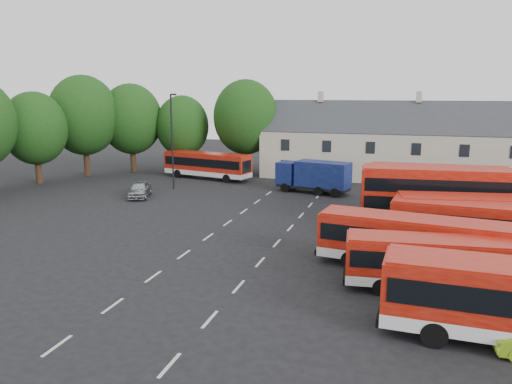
{
  "coord_description": "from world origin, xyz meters",
  "views": [
    {
      "loc": [
        13.05,
        -29.33,
        10.08
      ],
      "look_at": [
        1.74,
        7.87,
        2.2
      ],
      "focal_mm": 35.0,
      "sensor_mm": 36.0,
      "label": 1
    }
  ],
  "objects_px": {
    "silver_car": "(140,189)",
    "lamppost": "(172,139)",
    "box_truck": "(314,175)",
    "bus_dd_south": "(439,195)"
  },
  "relations": [
    {
      "from": "box_truck",
      "to": "lamppost",
      "type": "height_order",
      "value": "lamppost"
    },
    {
      "from": "bus_dd_south",
      "to": "lamppost",
      "type": "relative_size",
      "value": 1.16
    },
    {
      "from": "bus_dd_south",
      "to": "silver_car",
      "type": "relative_size",
      "value": 2.57
    },
    {
      "from": "silver_car",
      "to": "lamppost",
      "type": "height_order",
      "value": "lamppost"
    },
    {
      "from": "silver_car",
      "to": "lamppost",
      "type": "bearing_deg",
      "value": 56.54
    },
    {
      "from": "silver_car",
      "to": "lamppost",
      "type": "distance_m",
      "value": 6.69
    },
    {
      "from": "silver_car",
      "to": "bus_dd_south",
      "type": "bearing_deg",
      "value": -27.1
    },
    {
      "from": "bus_dd_south",
      "to": "lamppost",
      "type": "bearing_deg",
      "value": 156.52
    },
    {
      "from": "box_truck",
      "to": "bus_dd_south",
      "type": "bearing_deg",
      "value": -30.0
    },
    {
      "from": "box_truck",
      "to": "lamppost",
      "type": "xyz_separation_m",
      "value": [
        -14.49,
        -2.1,
        3.43
      ]
    }
  ]
}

